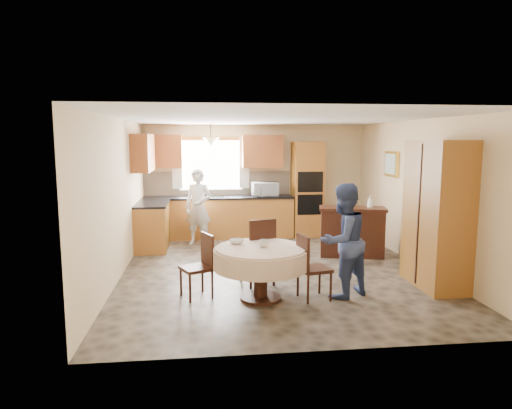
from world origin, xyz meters
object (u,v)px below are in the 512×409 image
at_px(dining_table, 261,259).
at_px(oven_tower, 307,189).
at_px(chair_left, 201,262).
at_px(person_sink, 198,207).
at_px(chair_right, 309,264).
at_px(person_dining, 343,241).
at_px(cupboard, 437,215).
at_px(chair_back, 260,249).
at_px(sideboard, 352,233).

bearing_deg(dining_table, oven_tower, 69.00).
relative_size(chair_left, person_sink, 0.56).
xyz_separation_m(dining_table, chair_right, (0.66, -0.08, -0.07)).
height_order(dining_table, person_dining, person_dining).
distance_m(cupboard, chair_right, 2.09).
relative_size(chair_back, person_dining, 0.64).
bearing_deg(oven_tower, person_sink, -164.83).
bearing_deg(person_sink, person_dining, -37.53).
relative_size(chair_right, person_sink, 0.57).
height_order(oven_tower, chair_right, oven_tower).
distance_m(dining_table, person_dining, 1.16).
distance_m(oven_tower, chair_right, 4.29).
distance_m(oven_tower, cupboard, 3.95).
xyz_separation_m(oven_tower, person_sink, (-2.44, -0.66, -0.27)).
bearing_deg(chair_back, sideboard, -159.19).
bearing_deg(oven_tower, chair_back, -113.46).
bearing_deg(chair_right, chair_left, 66.65).
bearing_deg(chair_right, chair_back, 29.02).
height_order(dining_table, chair_left, chair_left).
distance_m(oven_tower, person_dining, 4.12).
relative_size(dining_table, person_dining, 0.81).
relative_size(cupboard, person_sink, 1.37).
xyz_separation_m(chair_left, chair_right, (1.46, -0.29, 0.01)).
xyz_separation_m(cupboard, dining_table, (-2.64, -0.28, -0.51)).
xyz_separation_m(cupboard, chair_right, (-1.98, -0.36, -0.58)).
xyz_separation_m(dining_table, chair_back, (0.06, 0.61, -0.00)).
distance_m(dining_table, chair_back, 0.61).
bearing_deg(sideboard, person_dining, -98.01).
height_order(person_sink, person_dining, person_dining).
bearing_deg(oven_tower, cupboard, -74.28).
bearing_deg(person_sink, dining_table, -53.64).
relative_size(chair_back, person_sink, 0.65).
bearing_deg(person_sink, cupboard, -19.77).
height_order(chair_left, chair_right, chair_right).
height_order(oven_tower, person_dining, oven_tower).
height_order(sideboard, chair_left, chair_left).
xyz_separation_m(oven_tower, chair_left, (-2.37, -3.86, -0.57)).
relative_size(sideboard, chair_left, 1.38).
distance_m(chair_right, person_dining, 0.57).
height_order(sideboard, cupboard, cupboard).
xyz_separation_m(chair_left, person_dining, (1.94, -0.22, 0.30)).
bearing_deg(chair_left, dining_table, 50.59).
bearing_deg(chair_left, chair_back, 90.07).
distance_m(chair_back, person_dining, 1.26).
bearing_deg(sideboard, chair_right, -107.34).
height_order(oven_tower, cupboard, cupboard).
xyz_separation_m(oven_tower, sideboard, (0.42, -1.93, -0.63)).
bearing_deg(chair_left, chair_right, 54.24).
relative_size(oven_tower, chair_back, 2.09).
distance_m(chair_left, person_dining, 1.98).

